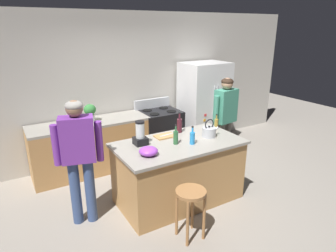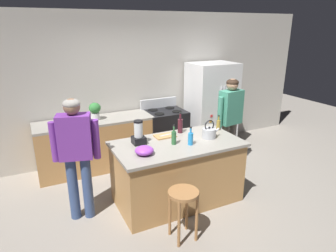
# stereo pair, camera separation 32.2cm
# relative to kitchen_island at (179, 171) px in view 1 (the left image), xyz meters

# --- Properties ---
(ground_plane) EXTENTS (14.00, 14.00, 0.00)m
(ground_plane) POSITION_rel_kitchen_island_xyz_m (0.00, 0.00, -0.45)
(ground_plane) COLOR gray
(back_wall) EXTENTS (8.00, 0.10, 2.70)m
(back_wall) POSITION_rel_kitchen_island_xyz_m (0.00, 1.95, 0.90)
(back_wall) COLOR #BCB7AD
(back_wall) RESTS_ON ground_plane
(kitchen_island) EXTENTS (1.78, 0.96, 0.91)m
(kitchen_island) POSITION_rel_kitchen_island_xyz_m (0.00, 0.00, 0.00)
(kitchen_island) COLOR #B7844C
(kitchen_island) RESTS_ON ground_plane
(back_counter_run) EXTENTS (2.00, 0.64, 0.91)m
(back_counter_run) POSITION_rel_kitchen_island_xyz_m (-0.80, 1.55, -0.00)
(back_counter_run) COLOR #B7844C
(back_counter_run) RESTS_ON ground_plane
(refrigerator) EXTENTS (0.90, 0.73, 1.76)m
(refrigerator) POSITION_rel_kitchen_island_xyz_m (1.57, 1.50, 0.42)
(refrigerator) COLOR silver
(refrigerator) RESTS_ON ground_plane
(stove_range) EXTENTS (0.76, 0.65, 1.09)m
(stove_range) POSITION_rel_kitchen_island_xyz_m (0.53, 1.52, 0.01)
(stove_range) COLOR black
(stove_range) RESTS_ON ground_plane
(person_by_island_left) EXTENTS (0.59, 0.32, 1.63)m
(person_by_island_left) POSITION_rel_kitchen_island_xyz_m (-1.33, 0.19, 0.53)
(person_by_island_left) COLOR #384C7A
(person_by_island_left) RESTS_ON ground_plane
(person_by_sink_right) EXTENTS (0.60, 0.28, 1.60)m
(person_by_sink_right) POSITION_rel_kitchen_island_xyz_m (1.35, 0.59, 0.51)
(person_by_sink_right) COLOR #66605B
(person_by_sink_right) RESTS_ON ground_plane
(bar_stool) EXTENTS (0.36, 0.36, 0.64)m
(bar_stool) POSITION_rel_kitchen_island_xyz_m (-0.33, -0.77, 0.04)
(bar_stool) COLOR #9E6B3D
(bar_stool) RESTS_ON ground_plane
(potted_plant) EXTENTS (0.20, 0.20, 0.30)m
(potted_plant) POSITION_rel_kitchen_island_xyz_m (-0.77, 1.55, 0.62)
(potted_plant) COLOR silver
(potted_plant) RESTS_ON back_counter_run
(blender_appliance) EXTENTS (0.17, 0.17, 0.33)m
(blender_appliance) POSITION_rel_kitchen_island_xyz_m (-0.49, 0.20, 0.59)
(blender_appliance) COLOR black
(blender_appliance) RESTS_ON kitchen_island
(bottle_soda) EXTENTS (0.07, 0.07, 0.26)m
(bottle_soda) POSITION_rel_kitchen_island_xyz_m (0.12, -0.15, 0.54)
(bottle_soda) COLOR #268CD8
(bottle_soda) RESTS_ON kitchen_island
(bottle_olive_oil) EXTENTS (0.07, 0.07, 0.28)m
(bottle_olive_oil) POSITION_rel_kitchen_island_xyz_m (-0.07, -0.03, 0.55)
(bottle_olive_oil) COLOR #2D6638
(bottle_olive_oil) RESTS_ON kitchen_island
(bottle_vinegar) EXTENTS (0.06, 0.06, 0.24)m
(bottle_vinegar) POSITION_rel_kitchen_island_xyz_m (0.81, 0.19, 0.54)
(bottle_vinegar) COLOR olive
(bottle_vinegar) RESTS_ON kitchen_island
(bottle_wine) EXTENTS (0.08, 0.08, 0.32)m
(bottle_wine) POSITION_rel_kitchen_island_xyz_m (0.22, 0.34, 0.57)
(bottle_wine) COLOR #471923
(bottle_wine) RESTS_ON kitchen_island
(mixing_bowl) EXTENTS (0.24, 0.24, 0.11)m
(mixing_bowl) POSITION_rel_kitchen_island_xyz_m (-0.56, -0.17, 0.50)
(mixing_bowl) COLOR purple
(mixing_bowl) RESTS_ON kitchen_island
(tea_kettle) EXTENTS (0.28, 0.20, 0.27)m
(tea_kettle) POSITION_rel_kitchen_island_xyz_m (0.49, -0.04, 0.53)
(tea_kettle) COLOR #B7BABF
(tea_kettle) RESTS_ON kitchen_island
(cutting_board) EXTENTS (0.30, 0.20, 0.02)m
(cutting_board) POSITION_rel_kitchen_island_xyz_m (-0.06, 0.28, 0.46)
(cutting_board) COLOR #B7844C
(cutting_board) RESTS_ON kitchen_island
(chef_knife) EXTENTS (0.22, 0.05, 0.01)m
(chef_knife) POSITION_rel_kitchen_island_xyz_m (-0.04, 0.28, 0.47)
(chef_knife) COLOR #B7BABF
(chef_knife) RESTS_ON cutting_board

